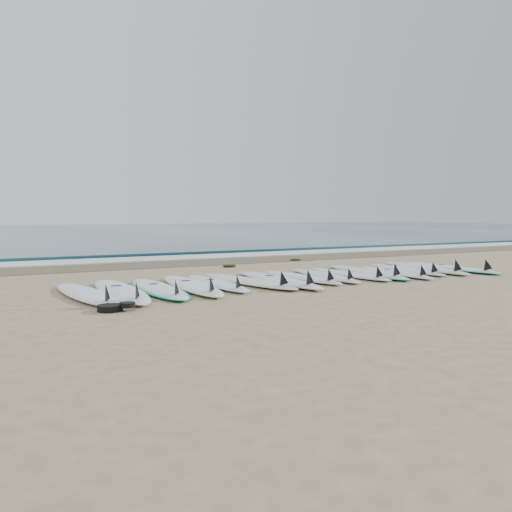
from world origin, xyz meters
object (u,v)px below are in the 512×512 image
surfboard_0 (87,294)px  leash_coil (114,307)px  surfboard_7 (302,277)px  surfboard_14 (451,267)px

surfboard_0 → leash_coil: surfboard_0 is taller
surfboard_7 → surfboard_14: (3.92, -0.12, -0.00)m
surfboard_14 → leash_coil: size_ratio=5.85×
surfboard_0 → surfboard_14: (7.86, 0.13, -0.01)m
surfboard_7 → surfboard_14: size_ratio=0.92×
surfboard_7 → leash_coil: size_ratio=5.36×
surfboard_0 → surfboard_7: 3.95m
surfboard_14 → leash_coil: surfboard_14 is taller
surfboard_14 → surfboard_0: bearing=-176.9°
leash_coil → surfboard_14: bearing=10.1°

